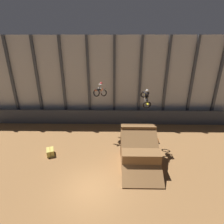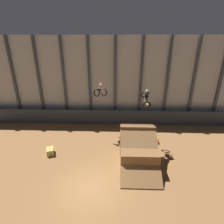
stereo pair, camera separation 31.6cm
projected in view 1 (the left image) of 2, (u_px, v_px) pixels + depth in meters
The scene contains 8 objects.
ground_plane at pixel (91, 189), 11.91m from camera, with size 60.00×60.00×0.00m, color olive.
arena_back_wall at pixel (102, 81), 20.79m from camera, with size 32.00×0.40×10.17m.
lower_barrier at pixel (102, 117), 21.35m from camera, with size 31.36×0.20×1.77m.
dirt_ramp at pixel (139, 151), 14.28m from camera, with size 2.94×4.36×3.00m.
rider_bike_left_air at pixel (100, 91), 17.37m from camera, with size 1.39×1.79×1.59m.
rider_bike_right_air at pixel (146, 98), 15.19m from camera, with size 0.76×1.86×1.68m.
traffic_cone_near_ramp at pixel (158, 141), 17.33m from camera, with size 0.36×0.36×0.58m.
hay_bale_trackside at pixel (50, 152), 15.50m from camera, with size 0.88×1.05×0.57m.
Camera 1 is at (1.58, -9.15, 9.24)m, focal length 28.00 mm.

